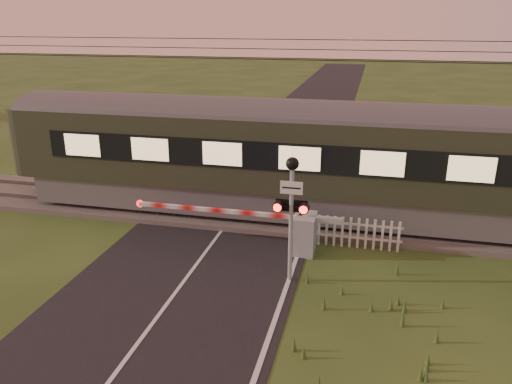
# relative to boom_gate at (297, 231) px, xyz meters

# --- Properties ---
(ground) EXTENTS (160.00, 160.00, 0.00)m
(ground) POSITION_rel_boom_gate_xyz_m (-2.67, -3.94, -0.67)
(ground) COLOR #2B4219
(ground) RESTS_ON ground
(road) EXTENTS (6.00, 140.00, 0.03)m
(road) POSITION_rel_boom_gate_xyz_m (-2.65, -4.17, -0.66)
(road) COLOR black
(road) RESTS_ON ground
(track_bed) EXTENTS (140.00, 3.40, 0.39)m
(track_bed) POSITION_rel_boom_gate_xyz_m (-2.67, 2.56, -0.61)
(track_bed) COLOR #47423D
(track_bed) RESTS_ON ground
(overhead_wires) EXTENTS (120.00, 0.62, 0.62)m
(overhead_wires) POSITION_rel_boom_gate_xyz_m (-2.67, 2.56, 5.05)
(overhead_wires) COLOR black
(overhead_wires) RESTS_ON ground
(boom_gate) EXTENTS (6.57, 0.93, 1.24)m
(boom_gate) POSITION_rel_boom_gate_xyz_m (0.00, 0.00, 0.00)
(boom_gate) COLOR gray
(boom_gate) RESTS_ON ground
(crossing_signal) EXTENTS (0.88, 0.36, 3.46)m
(crossing_signal) POSITION_rel_boom_gate_xyz_m (0.10, -1.82, 1.71)
(crossing_signal) COLOR gray
(crossing_signal) RESTS_ON ground
(picket_fence) EXTENTS (3.38, 0.08, 0.99)m
(picket_fence) POSITION_rel_boom_gate_xyz_m (1.44, 0.66, -0.17)
(picket_fence) COLOR silver
(picket_fence) RESTS_ON ground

